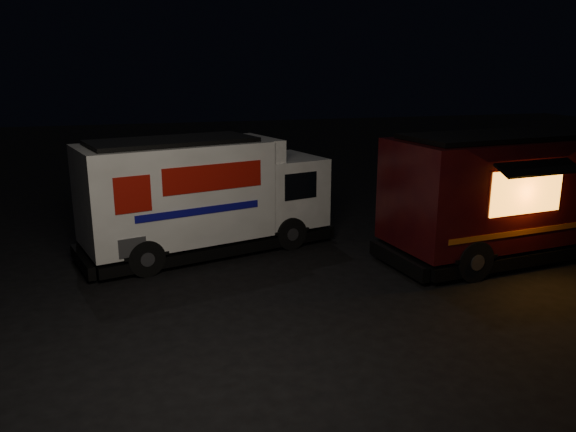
# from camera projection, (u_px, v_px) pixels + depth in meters

# --- Properties ---
(ground) EXTENTS (80.00, 80.00, 0.00)m
(ground) POSITION_uv_depth(u_px,v_px,m) (298.00, 293.00, 12.03)
(ground) COLOR black
(ground) RESTS_ON ground
(white_truck) EXTENTS (6.99, 3.87, 3.01)m
(white_truck) POSITION_uv_depth(u_px,v_px,m) (208.00, 195.00, 14.52)
(white_truck) COLOR white
(white_truck) RESTS_ON ground
(red_truck) EXTENTS (7.02, 3.22, 3.16)m
(red_truck) POSITION_uv_depth(u_px,v_px,m) (512.00, 195.00, 14.12)
(red_truck) COLOR #3C0B0A
(red_truck) RESTS_ON ground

